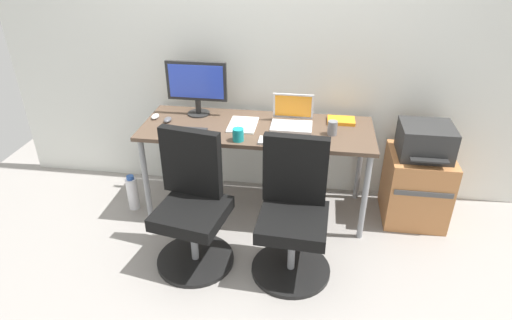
{
  "coord_description": "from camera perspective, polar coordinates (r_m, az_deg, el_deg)",
  "views": [
    {
      "loc": [
        0.42,
        -2.98,
        2.12
      ],
      "look_at": [
        0.0,
        -0.05,
        0.48
      ],
      "focal_mm": 30.49,
      "sensor_mm": 36.0,
      "label": 1
    }
  ],
  "objects": [
    {
      "name": "water_bottle_on_floor",
      "position": [
        3.74,
        -15.88,
        -4.17
      ],
      "size": [
        0.09,
        0.09,
        0.31
      ],
      "color": "white",
      "rests_on": "ground"
    },
    {
      "name": "mouse_by_laptop",
      "position": [
        3.46,
        -11.5,
        5.22
      ],
      "size": [
        0.06,
        0.1,
        0.03
      ],
      "primitive_type": "ellipsoid",
      "color": "#515156",
      "rests_on": "desk"
    },
    {
      "name": "office_chair_left",
      "position": [
        2.98,
        -8.33,
        -6.09
      ],
      "size": [
        0.54,
        0.54,
        0.94
      ],
      "color": "black",
      "rests_on": "ground"
    },
    {
      "name": "keyboard_by_monitor",
      "position": [
        3.26,
        -9.48,
        3.78
      ],
      "size": [
        0.34,
        0.12,
        0.02
      ],
      "primitive_type": "cube",
      "color": "#2D2D2D",
      "rests_on": "desk"
    },
    {
      "name": "coffee_mug",
      "position": [
        3.08,
        -2.36,
        3.33
      ],
      "size": [
        0.08,
        0.08,
        0.09
      ],
      "primitive_type": "cylinder",
      "color": "teal",
      "rests_on": "desk"
    },
    {
      "name": "keyboard_by_laptop",
      "position": [
        3.07,
        3.51,
        2.42
      ],
      "size": [
        0.34,
        0.12,
        0.02
      ],
      "primitive_type": "cube",
      "color": "#B7B7B7",
      "rests_on": "desk"
    },
    {
      "name": "open_laptop",
      "position": [
        3.33,
        4.76,
        5.52
      ],
      "size": [
        0.31,
        0.26,
        0.23
      ],
      "color": "silver",
      "rests_on": "desk"
    },
    {
      "name": "paper_pile",
      "position": [
        3.33,
        -1.73,
        4.64
      ],
      "size": [
        0.21,
        0.3,
        0.01
      ],
      "primitive_type": "cube",
      "color": "white",
      "rests_on": "desk"
    },
    {
      "name": "back_wall",
      "position": [
        3.5,
        1.09,
        15.4
      ],
      "size": [
        4.4,
        0.04,
        2.6
      ],
      "primitive_type": "cube",
      "color": "silver",
      "rests_on": "ground"
    },
    {
      "name": "printer",
      "position": [
        3.46,
        21.34,
        2.39
      ],
      "size": [
        0.38,
        0.4,
        0.24
      ],
      "color": "#2D2D2D",
      "rests_on": "side_cabinet"
    },
    {
      "name": "office_chair_right",
      "position": [
        2.88,
        4.9,
        -7.24
      ],
      "size": [
        0.54,
        0.54,
        0.94
      ],
      "color": "black",
      "rests_on": "ground"
    },
    {
      "name": "desk",
      "position": [
        3.34,
        0.12,
        3.32
      ],
      "size": [
        1.76,
        0.64,
        0.74
      ],
      "color": "brown",
      "rests_on": "ground"
    },
    {
      "name": "pen_cup",
      "position": [
        3.21,
        9.99,
        4.17
      ],
      "size": [
        0.07,
        0.07,
        0.1
      ],
      "primitive_type": "cylinder",
      "color": "slate",
      "rests_on": "desk"
    },
    {
      "name": "mouse_by_monitor",
      "position": [
        3.54,
        -13.08,
        5.6
      ],
      "size": [
        0.06,
        0.1,
        0.03
      ],
      "primitive_type": "ellipsoid",
      "color": "silver",
      "rests_on": "desk"
    },
    {
      "name": "notebook",
      "position": [
        3.45,
        11.11,
        5.1
      ],
      "size": [
        0.21,
        0.15,
        0.03
      ],
      "primitive_type": "cube",
      "color": "orange",
      "rests_on": "desk"
    },
    {
      "name": "ground_plane",
      "position": [
        3.68,
        0.11,
        -6.23
      ],
      "size": [
        5.28,
        5.28,
        0.0
      ],
      "primitive_type": "plane",
      "color": "gray"
    },
    {
      "name": "desktop_monitor",
      "position": [
        3.48,
        -7.79,
        9.79
      ],
      "size": [
        0.48,
        0.18,
        0.43
      ],
      "color": "#262626",
      "rests_on": "desk"
    },
    {
      "name": "side_cabinet",
      "position": [
        3.65,
        20.22,
        -3.28
      ],
      "size": [
        0.47,
        0.48,
        0.57
      ],
      "color": "#B77542",
      "rests_on": "ground"
    }
  ]
}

